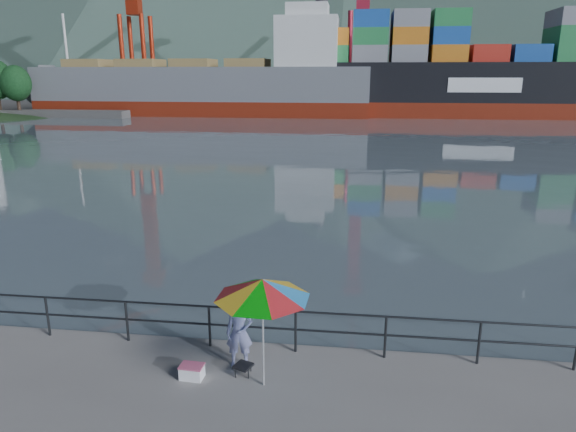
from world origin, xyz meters
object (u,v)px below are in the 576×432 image
at_px(beach_umbrella, 262,289).
at_px(bulk_carrier, 214,86).
at_px(cooler_bag, 192,372).
at_px(fisherman, 239,332).
at_px(container_ship, 490,75).

relative_size(beach_umbrella, bulk_carrier, 0.05).
relative_size(beach_umbrella, cooler_bag, 5.21).
distance_m(fisherman, beach_umbrella, 1.61).
relative_size(fisherman, bulk_carrier, 0.03).
bearing_deg(fisherman, cooler_bag, -153.44).
xyz_separation_m(fisherman, beach_umbrella, (0.63, -0.66, 1.33)).
bearing_deg(container_ship, beach_umbrella, -106.38).
height_order(beach_umbrella, container_ship, container_ship).
height_order(fisherman, container_ship, container_ship).
bearing_deg(container_ship, bulk_carrier, -177.56).
relative_size(beach_umbrella, container_ship, 0.05).
height_order(beach_umbrella, bulk_carrier, bulk_carrier).
height_order(fisherman, cooler_bag, fisherman).
relative_size(bulk_carrier, container_ship, 0.95).
bearing_deg(container_ship, fisherman, -106.99).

